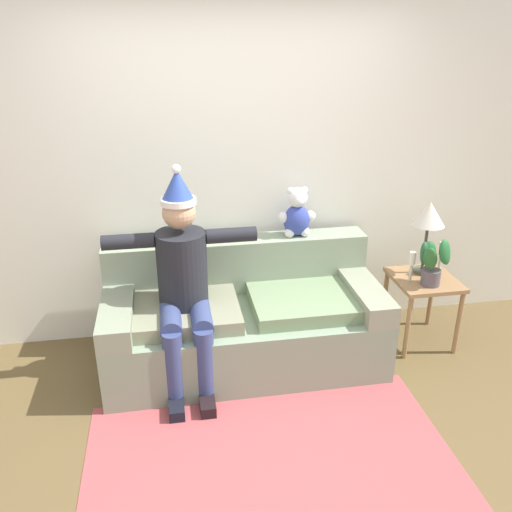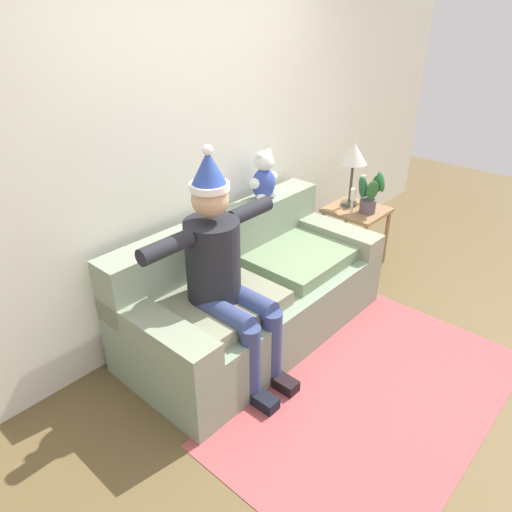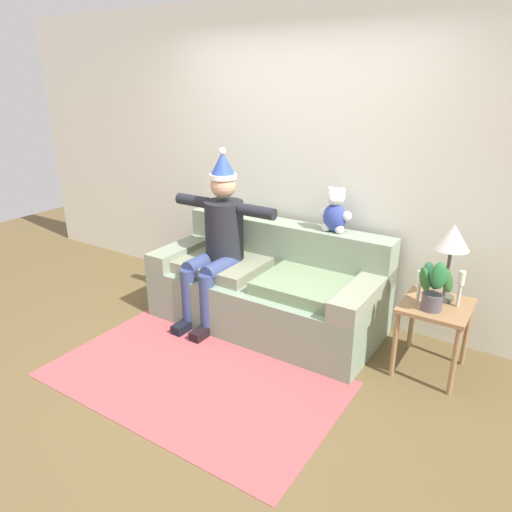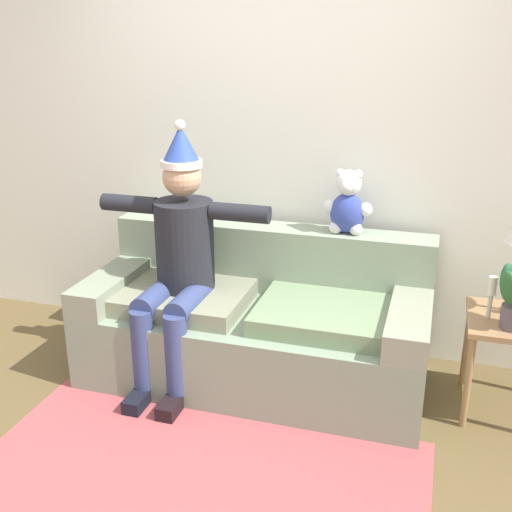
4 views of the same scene
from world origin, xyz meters
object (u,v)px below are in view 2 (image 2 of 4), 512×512
object	(u,v)px
side_table	(356,218)
table_lamp	(354,157)
candle_tall	(353,198)
couch	(251,292)
potted_plant	(370,192)
teddy_bear	(264,178)
candle_short	(363,185)
person_seated	(224,270)

from	to	relation	value
side_table	table_lamp	bearing A→B (deg)	77.09
side_table	candle_tall	distance (m)	0.27
couch	potted_plant	bearing A→B (deg)	-5.10
table_lamp	teddy_bear	bearing A→B (deg)	168.84
teddy_bear	candle_tall	distance (m)	0.93
side_table	candle_short	xyz separation A→B (m)	(0.13, 0.04, 0.27)
teddy_bear	potted_plant	size ratio (longest dim) A/B	0.98
candle_tall	candle_short	bearing A→B (deg)	12.93
couch	table_lamp	bearing A→B (deg)	3.69
teddy_bear	potted_plant	xyz separation A→B (m)	(0.93, -0.41, -0.28)
person_seated	candle_tall	size ratio (longest dim) A/B	6.58
teddy_bear	candle_short	world-z (taller)	teddy_bear
potted_plant	candle_tall	bearing A→B (deg)	140.66
person_seated	teddy_bear	distance (m)	1.02
couch	potted_plant	size ratio (longest dim) A/B	5.08
side_table	table_lamp	size ratio (longest dim) A/B	0.96
potted_plant	teddy_bear	bearing A→B (deg)	156.40
couch	candle_tall	world-z (taller)	couch
side_table	candle_tall	world-z (taller)	candle_tall
couch	teddy_bear	size ratio (longest dim) A/B	5.19
side_table	candle_short	size ratio (longest dim) A/B	2.05
couch	person_seated	bearing A→B (deg)	-158.51
side_table	table_lamp	xyz separation A→B (m)	(0.02, 0.10, 0.54)
couch	table_lamp	size ratio (longest dim) A/B	3.47
person_seated	table_lamp	bearing A→B (deg)	7.96
couch	candle_short	bearing A→B (deg)	1.21
teddy_bear	table_lamp	bearing A→B (deg)	-11.16
potted_plant	candle_short	size ratio (longest dim) A/B	1.45
potted_plant	couch	bearing A→B (deg)	174.90
couch	person_seated	world-z (taller)	person_seated
potted_plant	person_seated	bearing A→B (deg)	-178.66
person_seated	candle_short	xyz separation A→B (m)	(1.96, 0.20, -0.05)
table_lamp	couch	bearing A→B (deg)	-176.31
potted_plant	candle_short	distance (m)	0.21
couch	side_table	world-z (taller)	couch
teddy_bear	candle_short	bearing A→B (deg)	-13.11
couch	teddy_bear	xyz separation A→B (m)	(0.46, 0.28, 0.69)
potted_plant	side_table	bearing A→B (deg)	83.70
table_lamp	candle_short	world-z (taller)	table_lamp
couch	side_table	bearing A→B (deg)	-0.31
side_table	candle_short	world-z (taller)	candle_short
teddy_bear	side_table	bearing A→B (deg)	-17.09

